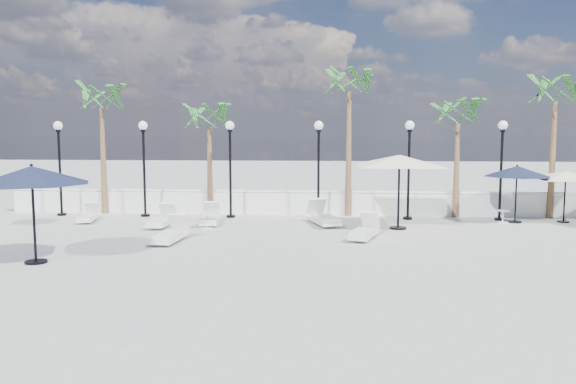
# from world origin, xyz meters

# --- Properties ---
(ground) EXTENTS (100.00, 100.00, 0.00)m
(ground) POSITION_xyz_m (0.00, 0.00, 0.00)
(ground) COLOR #9B9C97
(ground) RESTS_ON ground
(balustrade) EXTENTS (26.00, 0.30, 1.01)m
(balustrade) POSITION_xyz_m (0.00, 7.50, 0.47)
(balustrade) COLOR silver
(balustrade) RESTS_ON ground
(lamppost_0) EXTENTS (0.36, 0.36, 3.84)m
(lamppost_0) POSITION_xyz_m (-10.50, 6.50, 2.49)
(lamppost_0) COLOR black
(lamppost_0) RESTS_ON ground
(lamppost_1) EXTENTS (0.36, 0.36, 3.84)m
(lamppost_1) POSITION_xyz_m (-7.00, 6.50, 2.49)
(lamppost_1) COLOR black
(lamppost_1) RESTS_ON ground
(lamppost_2) EXTENTS (0.36, 0.36, 3.84)m
(lamppost_2) POSITION_xyz_m (-3.50, 6.50, 2.49)
(lamppost_2) COLOR black
(lamppost_2) RESTS_ON ground
(lamppost_3) EXTENTS (0.36, 0.36, 3.84)m
(lamppost_3) POSITION_xyz_m (0.00, 6.50, 2.49)
(lamppost_3) COLOR black
(lamppost_3) RESTS_ON ground
(lamppost_4) EXTENTS (0.36, 0.36, 3.84)m
(lamppost_4) POSITION_xyz_m (3.50, 6.50, 2.49)
(lamppost_4) COLOR black
(lamppost_4) RESTS_ON ground
(lamppost_5) EXTENTS (0.36, 0.36, 3.84)m
(lamppost_5) POSITION_xyz_m (7.00, 6.50, 2.49)
(lamppost_5) COLOR black
(lamppost_5) RESTS_ON ground
(palm_0) EXTENTS (2.60, 2.60, 5.50)m
(palm_0) POSITION_xyz_m (-9.00, 7.30, 4.53)
(palm_0) COLOR brown
(palm_0) RESTS_ON ground
(palm_1) EXTENTS (2.60, 2.60, 4.70)m
(palm_1) POSITION_xyz_m (-4.50, 7.30, 3.75)
(palm_1) COLOR brown
(palm_1) RESTS_ON ground
(palm_2) EXTENTS (2.60, 2.60, 6.10)m
(palm_2) POSITION_xyz_m (1.20, 7.30, 5.12)
(palm_2) COLOR brown
(palm_2) RESTS_ON ground
(palm_3) EXTENTS (2.60, 2.60, 4.90)m
(palm_3) POSITION_xyz_m (5.50, 7.30, 3.95)
(palm_3) COLOR brown
(palm_3) RESTS_ON ground
(palm_4) EXTENTS (2.60, 2.60, 5.70)m
(palm_4) POSITION_xyz_m (9.20, 7.30, 4.73)
(palm_4) COLOR brown
(palm_4) RESTS_ON ground
(lounger_0) EXTENTS (0.79, 1.69, 0.61)m
(lounger_0) POSITION_xyz_m (-8.73, 5.03, 0.20)
(lounger_0) COLOR silver
(lounger_0) RESTS_ON ground
(lounger_1) EXTENTS (0.78, 1.96, 0.72)m
(lounger_1) POSITION_xyz_m (-4.48, 1.35, 0.24)
(lounger_1) COLOR silver
(lounger_1) RESTS_ON ground
(lounger_2) EXTENTS (0.64, 1.89, 0.71)m
(lounger_2) POSITION_xyz_m (-5.60, 4.15, 0.24)
(lounger_2) COLOR silver
(lounger_2) RESTS_ON ground
(lounger_3) EXTENTS (0.80, 1.92, 0.70)m
(lounger_3) POSITION_xyz_m (-3.96, 4.74, 0.24)
(lounger_3) COLOR silver
(lounger_3) RESTS_ON ground
(lounger_4) EXTENTS (1.17, 2.00, 0.72)m
(lounger_4) POSITION_xyz_m (1.56, 2.34, 0.24)
(lounger_4) COLOR silver
(lounger_4) RESTS_ON ground
(lounger_5) EXTENTS (1.36, 2.27, 0.81)m
(lounger_5) POSITION_xyz_m (0.20, 4.96, 0.27)
(lounger_5) COLOR silver
(lounger_5) RESTS_ON ground
(side_table_0) EXTENTS (0.57, 0.57, 0.55)m
(side_table_0) POSITION_xyz_m (-3.89, 3.90, 0.33)
(side_table_0) COLOR silver
(side_table_0) RESTS_ON ground
(side_table_1) EXTENTS (0.55, 0.55, 0.53)m
(side_table_1) POSITION_xyz_m (-5.87, 6.20, 0.32)
(side_table_1) COLOR silver
(side_table_1) RESTS_ON ground
(side_table_2) EXTENTS (0.49, 0.49, 0.47)m
(side_table_2) POSITION_xyz_m (6.98, 5.97, 0.28)
(side_table_2) COLOR silver
(side_table_2) RESTS_ON ground
(parasol_navy_left) EXTENTS (2.95, 2.95, 2.61)m
(parasol_navy_left) POSITION_xyz_m (-7.23, -1.63, 2.30)
(parasol_navy_left) COLOR black
(parasol_navy_left) RESTS_ON ground
(parasol_navy_mid) EXTENTS (2.45, 2.45, 2.20)m
(parasol_navy_mid) POSITION_xyz_m (7.43, 6.00, 1.93)
(parasol_navy_mid) COLOR black
(parasol_navy_mid) RESTS_ON ground
(parasol_cream_sq_a) EXTENTS (5.73, 5.73, 2.81)m
(parasol_cream_sq_a) POSITION_xyz_m (2.86, 4.28, 2.60)
(parasol_cream_sq_a) COLOR black
(parasol_cream_sq_a) RESTS_ON ground
(parasol_cream_sq_b) EXTENTS (4.16, 4.16, 2.09)m
(parasol_cream_sq_b) POSITION_xyz_m (9.29, 6.20, 1.93)
(parasol_cream_sq_b) COLOR black
(parasol_cream_sq_b) RESTS_ON ground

